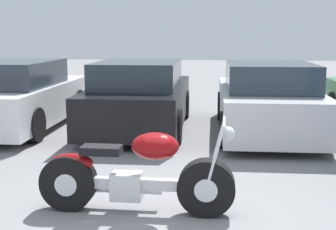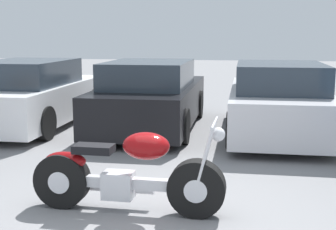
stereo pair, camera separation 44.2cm
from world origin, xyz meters
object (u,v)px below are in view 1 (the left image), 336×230
at_px(motorcycle, 135,175).
at_px(parked_car_silver, 267,100).
at_px(parked_car_black, 140,97).
at_px(parked_car_white, 18,96).

xyz_separation_m(motorcycle, parked_car_silver, (1.92, 4.36, 0.24)).
bearing_deg(parked_car_black, motorcycle, -82.07).
relative_size(parked_car_white, parked_car_black, 1.00).
bearing_deg(parked_car_silver, motorcycle, -113.78).
bearing_deg(parked_car_black, parked_car_silver, -4.94).
relative_size(motorcycle, parked_car_black, 0.50).
bearing_deg(motorcycle, parked_car_black, 97.93).
distance_m(motorcycle, parked_car_black, 4.63).
bearing_deg(parked_car_black, parked_car_white, -177.22).
xyz_separation_m(motorcycle, parked_car_black, (-0.64, 4.58, 0.24)).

